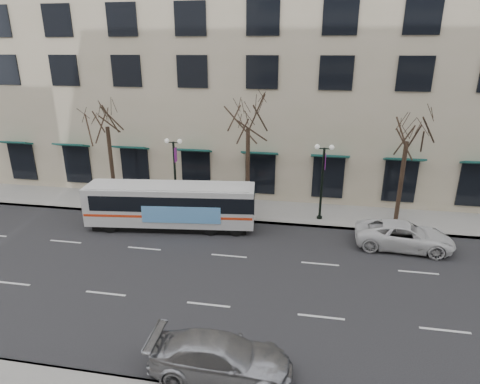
% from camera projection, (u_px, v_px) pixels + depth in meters
% --- Properties ---
extents(ground, '(160.00, 160.00, 0.00)m').
position_uv_depth(ground, '(220.00, 278.00, 20.21)').
color(ground, black).
rests_on(ground, ground).
extents(sidewalk_far, '(80.00, 4.00, 0.15)m').
position_uv_depth(sidewalk_far, '(319.00, 215.00, 27.70)').
color(sidewalk_far, gray).
rests_on(sidewalk_far, ground).
extents(building_hotel, '(40.00, 20.00, 24.00)m').
position_uv_depth(building_hotel, '(248.00, 36.00, 35.97)').
color(building_hotel, '#B6AC8B').
rests_on(building_hotel, ground).
extents(tree_far_left, '(3.60, 3.60, 8.34)m').
position_uv_depth(tree_far_left, '(106.00, 113.00, 27.77)').
color(tree_far_left, black).
rests_on(tree_far_left, ground).
extents(tree_far_mid, '(3.60, 3.60, 8.55)m').
position_uv_depth(tree_far_mid, '(248.00, 114.00, 26.05)').
color(tree_far_mid, black).
rests_on(tree_far_mid, ground).
extents(tree_far_right, '(3.60, 3.60, 8.06)m').
position_uv_depth(tree_far_right, '(409.00, 126.00, 24.55)').
color(tree_far_right, black).
rests_on(tree_far_right, ground).
extents(lamp_post_left, '(1.22, 0.45, 5.21)m').
position_uv_depth(lamp_post_left, '(175.00, 171.00, 27.65)').
color(lamp_post_left, black).
rests_on(lamp_post_left, ground).
extents(lamp_post_right, '(1.22, 0.45, 5.21)m').
position_uv_depth(lamp_post_right, '(322.00, 179.00, 25.99)').
color(lamp_post_right, black).
rests_on(lamp_post_right, ground).
extents(city_bus, '(10.83, 3.53, 2.88)m').
position_uv_depth(city_bus, '(172.00, 205.00, 25.43)').
color(city_bus, silver).
rests_on(city_bus, ground).
extents(silver_car, '(5.09, 2.14, 1.47)m').
position_uv_depth(silver_car, '(221.00, 357.00, 13.98)').
color(silver_car, '#94969B').
rests_on(silver_car, ground).
extents(white_pickup, '(5.59, 2.84, 1.51)m').
position_uv_depth(white_pickup, '(404.00, 236.00, 23.06)').
color(white_pickup, silver).
rests_on(white_pickup, ground).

